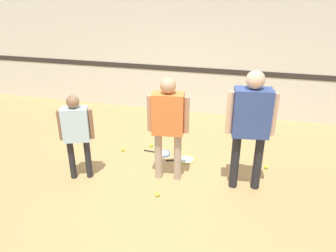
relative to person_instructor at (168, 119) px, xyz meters
The scene contains 11 objects.
ground_plane 1.03m from the person_instructor, 123.84° to the right, with size 16.00×16.00×0.00m, color tan.
wall_back 3.02m from the person_instructor, 91.56° to the left, with size 16.00×0.07×3.20m.
person_instructor is the anchor object (origin of this frame).
person_student_left 1.39m from the person_instructor, 166.45° to the right, with size 0.50×0.33×1.38m.
person_student_right 1.19m from the person_instructor, ahead, with size 0.68×0.35×1.82m.
racket_spare_on_floor 1.29m from the person_instructor, 112.82° to the left, with size 0.51×0.28×0.03m.
racket_second_spare 1.20m from the person_instructor, 75.69° to the left, with size 0.54×0.39×0.03m.
tennis_ball_near_instructor 1.11m from the person_instructor, 93.01° to the right, with size 0.07×0.07×0.07m, color #CCE038.
tennis_ball_by_spare_racket 1.49m from the person_instructor, 121.10° to the left, with size 0.07×0.07×0.07m, color #CCE038.
tennis_ball_stray_left 1.57m from the person_instructor, 147.41° to the left, with size 0.07×0.07×0.07m, color #CCE038.
tennis_ball_stray_right 1.94m from the person_instructor, 23.80° to the left, with size 0.07×0.07×0.07m, color #CCE038.
Camera 1 is at (1.19, -4.19, 2.89)m, focal length 35.00 mm.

